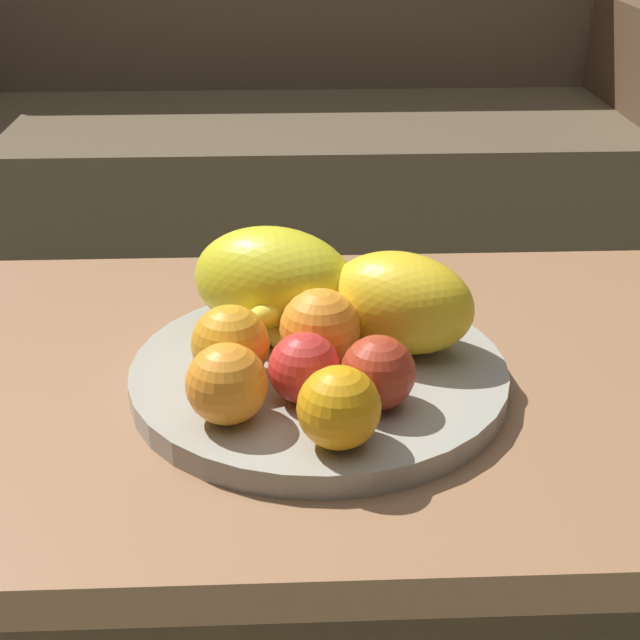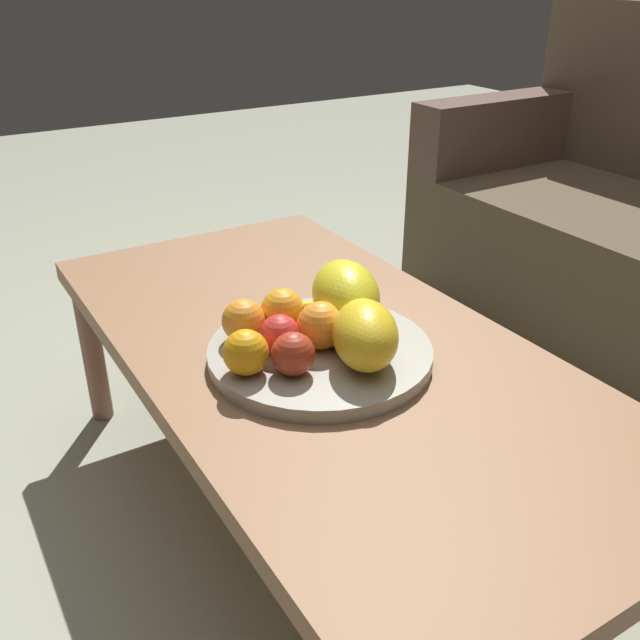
# 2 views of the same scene
# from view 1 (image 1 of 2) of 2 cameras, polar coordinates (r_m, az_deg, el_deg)

# --- Properties ---
(coffee_table) EXTENTS (1.28, 0.64, 0.40)m
(coffee_table) POSITION_cam_1_polar(r_m,az_deg,el_deg) (0.99, -2.03, -5.23)
(coffee_table) COLOR #906544
(coffee_table) RESTS_ON ground_plane
(couch) EXTENTS (1.70, 0.70, 0.90)m
(couch) POSITION_cam_1_polar(r_m,az_deg,el_deg) (2.14, -1.73, 10.68)
(couch) COLOR brown
(couch) RESTS_ON ground_plane
(fruit_bowl) EXTENTS (0.38, 0.38, 0.03)m
(fruit_bowl) POSITION_cam_1_polar(r_m,az_deg,el_deg) (0.93, 0.00, -3.45)
(fruit_bowl) COLOR #A09D8F
(fruit_bowl) RESTS_ON coffee_table
(melon_large_front) EXTENTS (0.20, 0.17, 0.12)m
(melon_large_front) POSITION_cam_1_polar(r_m,az_deg,el_deg) (0.97, -2.82, 2.43)
(melon_large_front) COLOR yellow
(melon_large_front) RESTS_ON fruit_bowl
(melon_smaller_beside) EXTENTS (0.18, 0.16, 0.10)m
(melon_smaller_beside) POSITION_cam_1_polar(r_m,az_deg,el_deg) (0.93, 5.07, 0.99)
(melon_smaller_beside) COLOR yellow
(melon_smaller_beside) RESTS_ON fruit_bowl
(orange_front) EXTENTS (0.08, 0.08, 0.08)m
(orange_front) POSITION_cam_1_polar(r_m,az_deg,el_deg) (0.91, 0.09, -0.54)
(orange_front) COLOR orange
(orange_front) RESTS_ON fruit_bowl
(orange_left) EXTENTS (0.08, 0.08, 0.08)m
(orange_left) POSITION_cam_1_polar(r_m,az_deg,el_deg) (0.89, -5.49, -1.48)
(orange_left) COLOR orange
(orange_left) RESTS_ON fruit_bowl
(orange_right) EXTENTS (0.07, 0.07, 0.07)m
(orange_right) POSITION_cam_1_polar(r_m,az_deg,el_deg) (0.79, 1.27, -5.44)
(orange_right) COLOR orange
(orange_right) RESTS_ON fruit_bowl
(orange_back) EXTENTS (0.07, 0.07, 0.07)m
(orange_back) POSITION_cam_1_polar(r_m,az_deg,el_deg) (0.82, -5.71, -3.95)
(orange_back) COLOR orange
(orange_back) RESTS_ON fruit_bowl
(apple_left) EXTENTS (0.07, 0.07, 0.07)m
(apple_left) POSITION_cam_1_polar(r_m,az_deg,el_deg) (0.85, -0.90, -3.00)
(apple_left) COLOR red
(apple_left) RESTS_ON fruit_bowl
(apple_right) EXTENTS (0.07, 0.07, 0.07)m
(apple_right) POSITION_cam_1_polar(r_m,az_deg,el_deg) (0.84, 3.69, -3.26)
(apple_right) COLOR #AC341F
(apple_right) RESTS_ON fruit_bowl
(banana_bunch) EXTENTS (0.15, 0.16, 0.06)m
(banana_bunch) POSITION_cam_1_polar(r_m,az_deg,el_deg) (0.95, -1.68, -0.17)
(banana_bunch) COLOR yellow
(banana_bunch) RESTS_ON fruit_bowl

